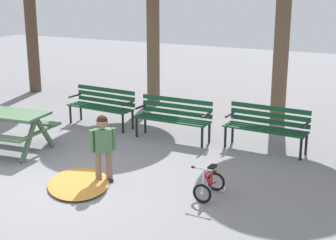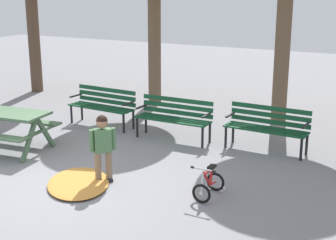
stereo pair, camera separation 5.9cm
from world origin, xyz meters
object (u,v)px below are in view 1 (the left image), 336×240
Objects in this scene: park_bench_far_left at (102,104)px; kids_bicycle at (209,184)px; park_bench_right at (267,125)px; picnic_table at (2,120)px; park_bench_left at (174,115)px; child_standing at (103,143)px.

park_bench_far_left is 4.47m from kids_bicycle.
park_bench_right is 2.57m from kids_bicycle.
picnic_table is at bearing -107.49° from park_bench_far_left.
park_bench_left is 2.84× the size of kids_bicycle.
picnic_table is at bearing 177.44° from kids_bicycle.
park_bench_far_left is 3.80m from park_bench_right.
child_standing is at bearing -123.64° from park_bench_right.
park_bench_far_left is at bearing 145.75° from kids_bicycle.
child_standing is (2.66, -0.45, 0.07)m from picnic_table.
park_bench_left and park_bench_right have the same top height.
park_bench_right reaches higher than kids_bicycle.
picnic_table is 3.44× the size of kids_bicycle.
park_bench_far_left is at bearing 175.08° from park_bench_left.
park_bench_far_left is (0.73, 2.31, -0.08)m from picnic_table.
picnic_table is at bearing -140.67° from park_bench_left.
kids_bicycle is (4.41, -0.20, -0.39)m from picnic_table.
park_bench_right is (4.53, 2.35, -0.08)m from picnic_table.
park_bench_right is 3.37m from child_standing.
park_bench_far_left is 3.37m from child_standing.
park_bench_right is (3.80, 0.04, 0.00)m from park_bench_far_left.
park_bench_far_left reaches higher than kids_bicycle.
park_bench_far_left and park_bench_right have the same top height.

